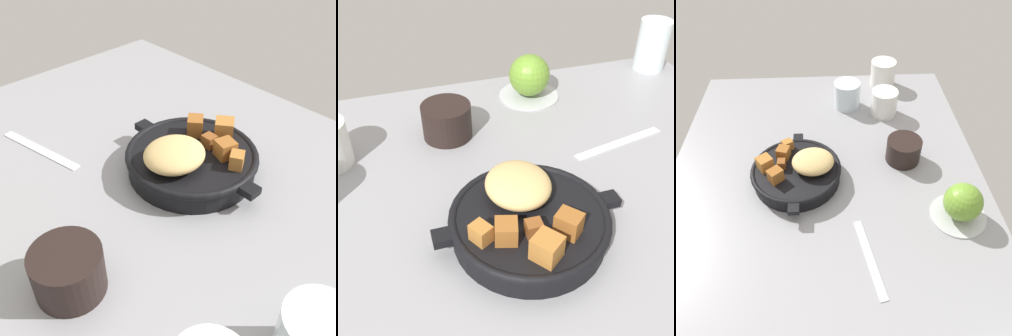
{
  "view_description": "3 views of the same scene",
  "coord_description": "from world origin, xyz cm",
  "views": [
    {
      "loc": [
        -35.54,
        30.96,
        41.55
      ],
      "look_at": [
        -4.17,
        1.41,
        7.05
      ],
      "focal_mm": 43.17,
      "sensor_mm": 36.0,
      "label": 1
    },
    {
      "loc": [
        -15.29,
        -42.81,
        42.53
      ],
      "look_at": [
        -1.12,
        2.45,
        4.33
      ],
      "focal_mm": 45.18,
      "sensor_mm": 36.0,
      "label": 2
    },
    {
      "loc": [
        54.48,
        1.37,
        59.09
      ],
      "look_at": [
        1.53,
        4.2,
        5.61
      ],
      "focal_mm": 35.78,
      "sensor_mm": 36.0,
      "label": 3
    }
  ],
  "objects": [
    {
      "name": "ground_plane",
      "position": [
        0.0,
        0.0,
        -1.2
      ],
      "size": [
        96.8,
        76.37,
        2.4
      ],
      "primitive_type": "cube",
      "color": "gray"
    },
    {
      "name": "cast_iron_skillet",
      "position": [
        -0.91,
        -6.55,
        2.77
      ],
      "size": [
        25.44,
        21.18,
        7.32
      ],
      "color": "black",
      "rests_on": "ground_plane"
    },
    {
      "name": "coffee_mug_dark",
      "position": [
        -6.52,
        19.49,
        3.05
      ],
      "size": [
        8.57,
        8.57,
        6.09
      ],
      "primitive_type": "cylinder",
      "color": "black",
      "rests_on": "ground_plane"
    },
    {
      "name": "butter_knife",
      "position": [
        21.15,
        8.19,
        0.18
      ],
      "size": [
        17.82,
        5.12,
        0.36
      ],
      "primitive_type": "cube",
      "rotation": [
        0.0,
        0.0,
        0.2
      ],
      "color": "silver",
      "rests_on": "ground_plane"
    }
  ]
}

